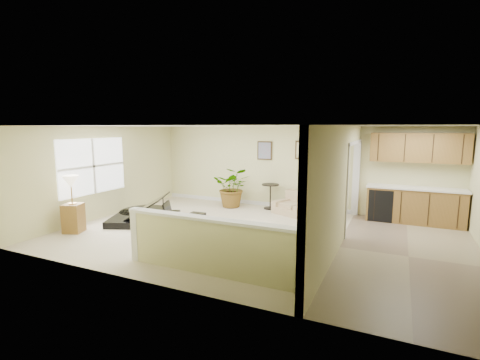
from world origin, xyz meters
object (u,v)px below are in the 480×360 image
at_px(lamp_stand, 73,208).
at_px(accent_table, 270,193).
at_px(palm_plant, 233,187).
at_px(loveseat, 300,204).
at_px(small_plant, 338,211).
at_px(piano, 146,197).
at_px(piano_bench, 193,225).

bearing_deg(lamp_stand, accent_table, 50.80).
bearing_deg(palm_plant, loveseat, -2.62).
height_order(small_plant, lamp_stand, lamp_stand).
distance_m(accent_table, small_plant, 2.13).
bearing_deg(accent_table, loveseat, -18.88).
bearing_deg(small_plant, palm_plant, 177.79).
height_order(accent_table, palm_plant, palm_plant).
bearing_deg(lamp_stand, small_plant, 34.83).
distance_m(piano, accent_table, 3.68).
xyz_separation_m(piano_bench, small_plant, (2.82, 2.84, -0.01)).
height_order(piano, palm_plant, piano).
relative_size(piano, lamp_stand, 1.70).
height_order(accent_table, small_plant, accent_table).
relative_size(piano_bench, lamp_stand, 0.51).
height_order(loveseat, accent_table, loveseat).
xyz_separation_m(piano, lamp_stand, (-0.89, -1.55, -0.07)).
bearing_deg(loveseat, accent_table, -175.27).
relative_size(piano, piano_bench, 3.31).
height_order(loveseat, small_plant, loveseat).
distance_m(small_plant, lamp_stand, 6.72).
bearing_deg(small_plant, loveseat, 178.63).
distance_m(loveseat, lamp_stand, 5.89).
bearing_deg(piano, piano_bench, -39.87).
bearing_deg(loveseat, lamp_stand, -115.39).
relative_size(loveseat, small_plant, 3.26).
bearing_deg(piano_bench, piano, 162.77).
height_order(piano, small_plant, piano).
distance_m(piano_bench, accent_table, 3.31).
height_order(palm_plant, lamp_stand, lamp_stand).
xyz_separation_m(piano, accent_table, (2.54, 2.65, -0.16)).
xyz_separation_m(small_plant, lamp_stand, (-5.51, -3.83, 0.35)).
relative_size(accent_table, palm_plant, 0.57).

